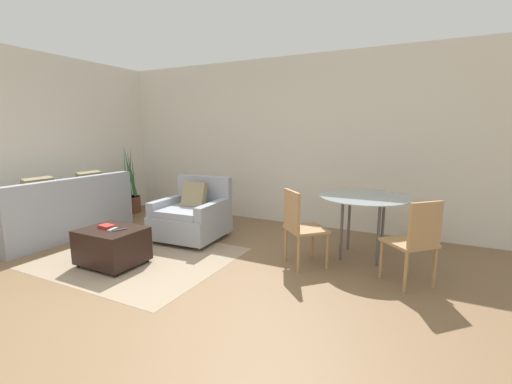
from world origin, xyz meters
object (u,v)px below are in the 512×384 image
at_px(dining_chair_near_left, 300,223).
at_px(ottoman, 112,245).
at_px(dining_chair_near_right, 416,238).
at_px(dining_table, 364,204).
at_px(book_stack, 107,226).
at_px(tv_remote_primary, 120,230).
at_px(tv_remote_secondary, 113,229).
at_px(couch, 62,215).
at_px(potted_plant, 131,197).
at_px(armchair, 192,216).

bearing_deg(dining_chair_near_left, ottoman, -154.06).
bearing_deg(dining_chair_near_right, dining_table, 135.00).
relative_size(book_stack, tv_remote_primary, 1.19).
distance_m(tv_remote_primary, dining_chair_near_left, 2.07).
bearing_deg(dining_table, tv_remote_secondary, -148.28).
bearing_deg(book_stack, dining_chair_near_left, 24.51).
relative_size(couch, tv_remote_primary, 13.11).
distance_m(potted_plant, dining_chair_near_left, 3.98).
xyz_separation_m(tv_remote_secondary, dining_table, (2.55, 1.58, 0.24)).
distance_m(couch, tv_remote_secondary, 1.72).
height_order(couch, dining_chair_near_left, couch).
height_order(book_stack, dining_table, dining_table).
height_order(potted_plant, dining_chair_near_right, potted_plant).
bearing_deg(dining_chair_near_left, tv_remote_secondary, -153.53).
xyz_separation_m(book_stack, tv_remote_primary, (0.23, -0.00, -0.01)).
distance_m(book_stack, dining_chair_near_left, 2.27).
bearing_deg(ottoman, couch, 163.47).
xyz_separation_m(dining_table, dining_chair_near_right, (0.61, -0.61, -0.17)).
distance_m(dining_table, dining_chair_near_left, 0.88).
bearing_deg(dining_table, couch, -165.39).
bearing_deg(couch, tv_remote_secondary, -16.41).
bearing_deg(dining_table, book_stack, -149.89).
xyz_separation_m(armchair, book_stack, (-0.32, -1.23, 0.12)).
distance_m(tv_remote_secondary, dining_chair_near_left, 2.17).
distance_m(book_stack, dining_chair_near_right, 3.42).
xyz_separation_m(armchair, ottoman, (-0.22, -1.25, -0.10)).
xyz_separation_m(couch, ottoman, (1.61, -0.48, -0.08)).
xyz_separation_m(ottoman, dining_chair_near_left, (1.97, 0.96, 0.28)).
distance_m(tv_remote_primary, potted_plant, 2.84).
bearing_deg(dining_chair_near_right, couch, -174.26).
bearing_deg(couch, armchair, 22.82).
distance_m(potted_plant, dining_chair_near_right, 5.16).
relative_size(tv_remote_secondary, dining_table, 0.13).
relative_size(armchair, book_stack, 5.26).
bearing_deg(potted_plant, dining_chair_near_left, -15.83).
distance_m(book_stack, tv_remote_primary, 0.23).
xyz_separation_m(tv_remote_primary, dining_table, (2.45, 1.55, 0.24)).
relative_size(couch, dining_chair_near_right, 2.22).
bearing_deg(armchair, dining_chair_near_right, -5.54).
height_order(book_stack, potted_plant, potted_plant).
bearing_deg(tv_remote_secondary, dining_chair_near_right, 17.00).
relative_size(dining_table, dining_chair_near_right, 1.21).
distance_m(tv_remote_primary, dining_table, 2.91).
bearing_deg(armchair, tv_remote_secondary, -98.61).
distance_m(tv_remote_secondary, dining_table, 3.01).
distance_m(ottoman, tv_remote_secondary, 0.21).
height_order(dining_table, dining_chair_near_left, dining_chair_near_left).
relative_size(couch, armchair, 2.09).
xyz_separation_m(potted_plant, dining_table, (4.43, -0.47, 0.38)).
bearing_deg(tv_remote_secondary, armchair, 81.39).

